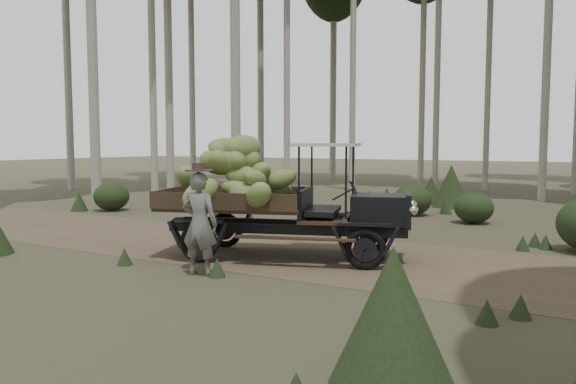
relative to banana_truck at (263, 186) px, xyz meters
name	(u,v)px	position (x,y,z in m)	size (l,w,h in m)	color
ground	(333,256)	(1.09, 0.72, -1.32)	(120.00, 120.00, 0.00)	#473D2B
dirt_track	(333,256)	(1.09, 0.72, -1.32)	(70.00, 4.00, 0.01)	brown
banana_truck	(263,186)	(0.00, 0.00, 0.00)	(4.77, 3.05, 2.26)	black
farmer	(200,222)	(-0.13, -1.66, -0.47)	(0.66, 0.51, 1.79)	#5F5C57
undergrowth	(368,238)	(2.11, -0.15, -0.76)	(24.17, 21.39, 1.39)	#233319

